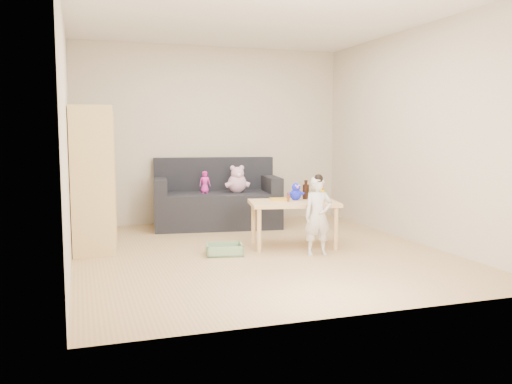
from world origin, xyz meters
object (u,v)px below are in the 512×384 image
object	(u,v)px
sofa	(217,210)
play_table	(293,224)
wardrobe	(91,179)
toddler	(318,217)

from	to	relation	value
sofa	play_table	world-z (taller)	play_table
play_table	wardrobe	bearing A→B (deg)	166.40
wardrobe	play_table	world-z (taller)	wardrobe
wardrobe	sofa	size ratio (longest dim) A/B	0.93
play_table	sofa	bearing A→B (deg)	108.90
wardrobe	toddler	size ratio (longest dim) A/B	1.93
toddler	wardrobe	bearing A→B (deg)	162.28
wardrobe	toddler	world-z (taller)	wardrobe
sofa	toddler	world-z (taller)	toddler
play_table	toddler	xyz separation A→B (m)	(0.09, -0.50, 0.15)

